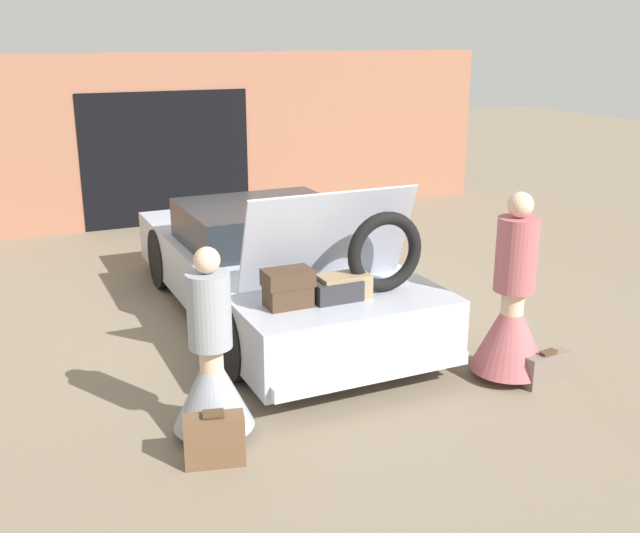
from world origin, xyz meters
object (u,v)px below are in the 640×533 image
at_px(person_right, 512,314).
at_px(car, 272,266).
at_px(person_left, 212,371).
at_px(suitcase_beside_left_person, 214,440).
at_px(suitcase_beside_right_person, 547,369).

bearing_deg(person_right, car, 25.66).
bearing_deg(person_left, person_right, 77.03).
bearing_deg(person_right, suitcase_beside_left_person, 91.83).
distance_m(person_left, suitcase_beside_right_person, 3.07).
xyz_separation_m(car, suitcase_beside_right_person, (1.62, -2.73, -0.42)).
xyz_separation_m(person_left, suitcase_beside_left_person, (-0.13, -0.43, -0.35)).
bearing_deg(suitcase_beside_right_person, suitcase_beside_left_person, -179.58).
bearing_deg(car, person_left, -121.06).
bearing_deg(suitcase_beside_left_person, car, 60.99).
relative_size(person_left, person_right, 0.88).
xyz_separation_m(car, person_right, (1.40, -2.45, 0.05)).
distance_m(person_left, person_right, 2.80).
distance_m(person_right, suitcase_beside_right_person, 0.59).
height_order(car, person_left, car).
xyz_separation_m(person_right, suitcase_beside_right_person, (0.22, -0.28, -0.47)).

